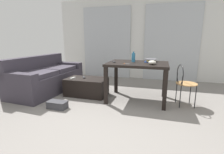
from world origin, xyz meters
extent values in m
plane|color=gray|center=(0.00, 1.36, 0.00)|extent=(8.43, 8.43, 0.00)
cube|color=silver|center=(0.00, 3.51, 1.27)|extent=(5.33, 0.10, 2.53)
cube|color=#B2B7BC|center=(-1.02, 3.43, 1.14)|extent=(1.60, 0.03, 2.28)
cube|color=#B2B7BC|center=(1.02, 3.43, 1.14)|extent=(1.60, 0.03, 2.28)
cube|color=#38333D|center=(-1.89, 1.41, 0.23)|extent=(1.00, 1.92, 0.46)
cube|color=#38333D|center=(-2.23, 1.43, 0.66)|extent=(0.31, 1.88, 0.40)
cube|color=#38333D|center=(-1.84, 2.24, 0.54)|extent=(0.89, 0.25, 0.16)
cube|color=#38333D|center=(-1.94, 0.57, 0.54)|extent=(0.89, 0.25, 0.16)
cube|color=#3E3944|center=(-1.82, 1.77, 0.51)|extent=(0.69, 0.74, 0.10)
cube|color=#3E3944|center=(-1.86, 1.04, 0.51)|extent=(0.69, 0.74, 0.10)
cube|color=black|center=(-0.84, 1.38, 0.20)|extent=(0.91, 0.54, 0.39)
cube|color=black|center=(0.30, 1.39, 0.77)|extent=(1.21, 0.87, 0.05)
cube|color=black|center=(-0.25, 1.01, 0.37)|extent=(0.07, 0.07, 0.75)
cube|color=black|center=(0.86, 1.01, 0.37)|extent=(0.07, 0.07, 0.75)
cube|color=black|center=(-0.25, 1.78, 0.37)|extent=(0.07, 0.07, 0.75)
cube|color=black|center=(0.86, 1.78, 0.37)|extent=(0.07, 0.07, 0.75)
cylinder|color=#B7844C|center=(1.25, 1.36, 0.44)|extent=(0.39, 0.39, 0.02)
cylinder|color=black|center=(1.41, 1.25, 0.22)|extent=(0.02, 0.02, 0.43)
cylinder|color=black|center=(1.36, 1.51, 0.22)|extent=(0.02, 0.02, 0.43)
cylinder|color=black|center=(1.14, 1.20, 0.22)|extent=(0.02, 0.02, 0.43)
cylinder|color=black|center=(1.09, 1.46, 0.22)|extent=(0.02, 0.02, 0.43)
torus|color=black|center=(1.12, 1.33, 0.61)|extent=(0.09, 0.38, 0.38)
cylinder|color=black|center=(1.15, 1.17, 0.53)|extent=(0.02, 0.02, 0.17)
cylinder|color=black|center=(1.09, 1.49, 0.53)|extent=(0.02, 0.02, 0.17)
cylinder|color=teal|center=(0.20, 1.48, 0.89)|extent=(0.07, 0.07, 0.18)
cylinder|color=teal|center=(0.20, 1.48, 0.99)|extent=(0.03, 0.03, 0.04)
ellipsoid|color=beige|center=(0.60, 1.21, 0.84)|extent=(0.14, 0.14, 0.08)
cube|color=#33519E|center=(0.54, 1.59, 0.81)|extent=(0.23, 0.31, 0.02)
cube|color=gold|center=(0.56, 1.59, 0.83)|extent=(0.20, 0.27, 0.02)
cube|color=#4C4C51|center=(0.55, 1.59, 0.85)|extent=(0.22, 0.28, 0.02)
cube|color=#232326|center=(-0.18, 1.33, 0.81)|extent=(0.12, 0.17, 0.02)
cube|color=#9EA0A5|center=(0.14, 1.18, 0.80)|extent=(0.08, 0.02, 0.00)
torus|color=orange|center=(0.08, 1.19, 0.80)|extent=(0.03, 0.03, 0.00)
cube|color=#9EA0A5|center=(0.13, 1.16, 0.80)|extent=(0.07, 0.06, 0.00)
torus|color=orange|center=(0.08, 1.20, 0.80)|extent=(0.03, 0.03, 0.00)
cube|color=#232326|center=(-0.93, 1.44, 0.41)|extent=(0.14, 0.18, 0.02)
cube|color=#B7B7B2|center=(-1.14, 1.30, 0.40)|extent=(0.07, 0.16, 0.02)
cube|color=#38383D|center=(-1.05, 0.53, 0.06)|extent=(0.35, 0.19, 0.11)
cube|color=#313135|center=(-1.05, 0.53, 0.13)|extent=(0.37, 0.20, 0.02)
camera|label=1|loc=(0.75, -1.99, 1.26)|focal=26.87mm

